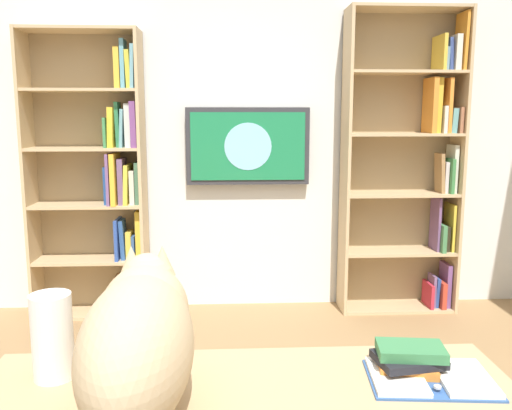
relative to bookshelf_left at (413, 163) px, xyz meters
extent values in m
cube|color=silver|center=(1.22, -0.16, 0.25)|extent=(4.52, 0.06, 2.70)
cube|color=tan|center=(-0.32, 0.03, -0.01)|extent=(0.02, 0.28, 2.19)
cube|color=tan|center=(0.50, 0.03, -0.01)|extent=(0.02, 0.28, 2.19)
cube|color=tan|center=(0.09, -0.11, -0.01)|extent=(0.85, 0.01, 2.19)
cube|color=tan|center=(0.09, 0.03, -1.09)|extent=(0.80, 0.27, 0.02)
cube|color=tan|center=(0.09, 0.03, -0.66)|extent=(0.80, 0.27, 0.02)
cube|color=tan|center=(0.09, 0.03, -0.23)|extent=(0.80, 0.27, 0.02)
cube|color=tan|center=(0.09, 0.03, 0.21)|extent=(0.80, 0.27, 0.02)
cube|color=tan|center=(0.09, 0.03, 0.64)|extent=(0.80, 0.27, 0.02)
cube|color=tan|center=(0.09, 0.03, 1.07)|extent=(0.80, 0.27, 0.02)
cube|color=#734A86|center=(-0.28, 0.03, -0.92)|extent=(0.03, 0.18, 0.33)
cube|color=#B83A28|center=(-0.24, 0.04, -0.98)|extent=(0.03, 0.20, 0.20)
cube|color=#2C4990|center=(-0.21, 0.02, -0.97)|extent=(0.04, 0.15, 0.22)
cube|color=slate|center=(-0.18, 0.04, -0.96)|extent=(0.02, 0.14, 0.24)
cube|color=#B7283A|center=(-0.15, 0.04, -0.99)|extent=(0.02, 0.20, 0.18)
cube|color=gold|center=(-0.29, 0.03, -0.48)|extent=(0.02, 0.18, 0.35)
cube|color=#2B2718|center=(-0.25, 0.04, -0.56)|extent=(0.04, 0.14, 0.19)
cube|color=#437E4E|center=(-0.21, 0.03, -0.55)|extent=(0.03, 0.24, 0.20)
cube|color=#6F4E7C|center=(-0.19, 0.02, -0.45)|extent=(0.02, 0.18, 0.40)
cube|color=silver|center=(-0.29, 0.02, -0.04)|extent=(0.03, 0.16, 0.35)
cube|color=#3B7E43|center=(-0.26, 0.04, -0.09)|extent=(0.02, 0.20, 0.25)
cube|color=silver|center=(-0.23, 0.02, -0.10)|extent=(0.03, 0.16, 0.22)
cube|color=#9E7649|center=(-0.19, 0.04, -0.07)|extent=(0.04, 0.14, 0.29)
cube|color=#9D6344|center=(-0.29, 0.03, 0.31)|extent=(0.02, 0.22, 0.18)
cube|color=#65A4A2|center=(-0.25, 0.02, 0.30)|extent=(0.05, 0.20, 0.18)
cube|color=orange|center=(-0.21, 0.05, 0.41)|extent=(0.03, 0.18, 0.38)
cube|color=beige|center=(-0.18, 0.02, 0.31)|extent=(0.03, 0.22, 0.19)
cube|color=gold|center=(-0.14, 0.02, 0.41)|extent=(0.04, 0.17, 0.39)
cube|color=orange|center=(-0.10, 0.03, 0.41)|extent=(0.03, 0.22, 0.39)
cube|color=orange|center=(-0.29, 0.05, 0.85)|extent=(0.03, 0.19, 0.40)
cube|color=silver|center=(-0.25, 0.02, 0.77)|extent=(0.04, 0.21, 0.24)
cube|color=#374B8E|center=(-0.21, 0.03, 0.76)|extent=(0.03, 0.14, 0.23)
cube|color=#6990AA|center=(-0.18, 0.02, 0.73)|extent=(0.03, 0.17, 0.16)
cube|color=gold|center=(-0.14, 0.04, 0.77)|extent=(0.02, 0.24, 0.24)
cube|color=tan|center=(1.96, 0.03, -0.09)|extent=(0.02, 0.28, 2.03)
cube|color=tan|center=(2.74, 0.03, -0.09)|extent=(0.02, 0.28, 2.03)
cube|color=tan|center=(2.35, -0.11, -0.09)|extent=(0.81, 0.01, 2.03)
cube|color=tan|center=(2.35, 0.03, -1.09)|extent=(0.77, 0.27, 0.02)
cube|color=tan|center=(2.35, 0.03, -0.69)|extent=(0.77, 0.27, 0.02)
cube|color=tan|center=(2.35, 0.03, -0.29)|extent=(0.77, 0.27, 0.02)
cube|color=tan|center=(2.35, 0.03, 0.11)|extent=(0.77, 0.27, 0.02)
cube|color=tan|center=(2.35, 0.03, 0.51)|extent=(0.77, 0.27, 0.02)
cube|color=tan|center=(2.35, 0.03, 0.91)|extent=(0.77, 0.27, 0.02)
cube|color=gold|center=(1.99, 0.02, -0.96)|extent=(0.03, 0.16, 0.24)
cube|color=#986F4B|center=(2.02, 0.04, -0.97)|extent=(0.02, 0.12, 0.22)
cube|color=#8D5F44|center=(2.06, 0.04, -0.97)|extent=(0.03, 0.15, 0.23)
cube|color=#59A09E|center=(2.10, 0.03, -0.98)|extent=(0.04, 0.16, 0.21)
cube|color=#3F7E4A|center=(2.13, 0.03, -0.94)|extent=(0.02, 0.12, 0.28)
cube|color=#96724E|center=(2.16, 0.03, -0.95)|extent=(0.03, 0.17, 0.27)
cube|color=yellow|center=(2.00, 0.04, -0.51)|extent=(0.04, 0.12, 0.35)
cube|color=#355788|center=(2.03, 0.04, -0.60)|extent=(0.02, 0.13, 0.17)
cube|color=yellow|center=(2.07, 0.02, -0.58)|extent=(0.04, 0.13, 0.20)
cube|color=#2E5593|center=(2.11, 0.03, -0.54)|extent=(0.04, 0.14, 0.29)
cube|color=#2B4B9F|center=(2.14, 0.03, -0.54)|extent=(0.02, 0.21, 0.29)
cube|color=#446E51|center=(1.99, 0.02, -0.13)|extent=(0.03, 0.19, 0.30)
cube|color=silver|center=(2.03, 0.03, -0.16)|extent=(0.03, 0.14, 0.24)
cube|color=gold|center=(2.06, 0.02, -0.14)|extent=(0.04, 0.23, 0.28)
cube|color=slate|center=(2.10, 0.04, -0.12)|extent=(0.04, 0.17, 0.32)
cube|color=gold|center=(2.15, 0.05, -0.10)|extent=(0.03, 0.24, 0.36)
cube|color=slate|center=(2.18, 0.04, -0.10)|extent=(0.02, 0.24, 0.36)
cube|color=#214A8B|center=(2.21, 0.02, -0.15)|extent=(0.03, 0.18, 0.27)
cube|color=#764282|center=(2.00, 0.03, 0.28)|extent=(0.04, 0.20, 0.32)
cube|color=silver|center=(2.04, 0.03, 0.27)|extent=(0.04, 0.14, 0.30)
cube|color=#6AA1A9|center=(2.08, 0.04, 0.25)|extent=(0.04, 0.14, 0.26)
cube|color=#317F54|center=(2.11, 0.02, 0.28)|extent=(0.03, 0.12, 0.31)
cube|color=yellow|center=(2.15, 0.03, 0.26)|extent=(0.05, 0.18, 0.28)
cube|color=#3B854C|center=(2.19, 0.04, 0.22)|extent=(0.02, 0.22, 0.21)
cube|color=#6BA4B3|center=(1.99, 0.03, 0.67)|extent=(0.03, 0.23, 0.29)
cube|color=gold|center=(2.02, 0.03, 0.65)|extent=(0.04, 0.15, 0.26)
cube|color=#61A1B4|center=(2.06, 0.03, 0.69)|extent=(0.03, 0.14, 0.33)
cube|color=gold|center=(2.10, 0.03, 0.66)|extent=(0.04, 0.13, 0.28)
cube|color=#333338|center=(1.20, -0.08, 0.12)|extent=(0.90, 0.06, 0.56)
cube|color=#1E7F4C|center=(1.20, -0.05, 0.12)|extent=(0.83, 0.01, 0.49)
cylinder|color=#8CCCEA|center=(1.20, -0.04, 0.12)|extent=(0.34, 0.00, 0.34)
cube|color=tan|center=(1.31, 2.56, -0.39)|extent=(1.44, 0.55, 0.03)
ellipsoid|color=#D1B284|center=(1.57, 2.64, -0.21)|extent=(0.27, 0.54, 0.33)
ellipsoid|color=#D1B284|center=(1.57, 2.52, -0.17)|extent=(0.23, 0.29, 0.25)
sphere|color=#D1B284|center=(1.57, 2.45, -0.10)|extent=(0.15, 0.15, 0.15)
cone|color=#D1B284|center=(1.53, 2.45, -0.05)|extent=(0.07, 0.07, 0.08)
cone|color=#D1B284|center=(1.61, 2.45, -0.05)|extent=(0.07, 0.07, 0.08)
cone|color=beige|center=(1.53, 2.45, -0.05)|extent=(0.04, 0.04, 0.06)
cone|color=beige|center=(1.61, 2.45, -0.05)|extent=(0.04, 0.04, 0.06)
cube|color=#335999|center=(0.72, 2.52, -0.37)|extent=(0.17, 0.23, 0.01)
cube|color=#335999|center=(0.90, 2.51, -0.37)|extent=(0.17, 0.23, 0.01)
cube|color=#335999|center=(0.81, 2.51, -0.37)|extent=(0.05, 0.22, 0.01)
cube|color=white|center=(0.72, 2.52, -0.36)|extent=(0.16, 0.22, 0.01)
cube|color=white|center=(0.90, 2.51, -0.36)|extent=(0.16, 0.22, 0.01)
cylinder|color=silver|center=(0.81, 2.58, -0.36)|extent=(0.02, 0.02, 0.01)
cylinder|color=silver|center=(0.81, 2.51, -0.36)|extent=(0.02, 0.02, 0.01)
cylinder|color=silver|center=(0.80, 2.45, -0.36)|extent=(0.02, 0.02, 0.01)
cylinder|color=white|center=(1.83, 2.44, -0.26)|extent=(0.11, 0.11, 0.24)
cube|color=orange|center=(0.86, 2.47, -0.36)|extent=(0.17, 0.14, 0.03)
cube|color=black|center=(0.85, 2.47, -0.33)|extent=(0.20, 0.16, 0.02)
cube|color=#387A47|center=(0.85, 2.47, -0.31)|extent=(0.20, 0.13, 0.03)
camera|label=1|loc=(1.35, 3.84, 0.33)|focal=37.50mm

